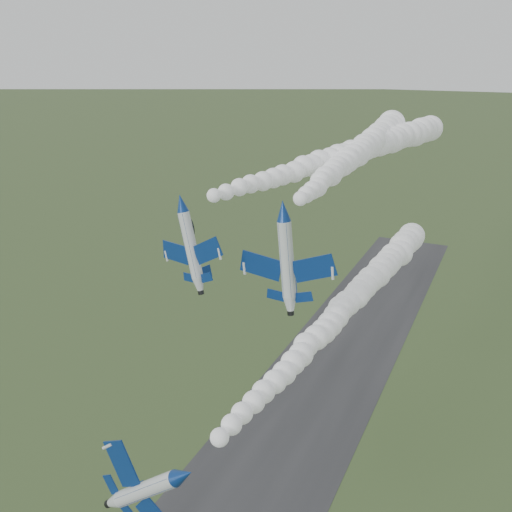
{
  "coord_description": "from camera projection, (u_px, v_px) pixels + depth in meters",
  "views": [
    {
      "loc": [
        30.11,
        -37.59,
        63.75
      ],
      "look_at": [
        4.39,
        17.91,
        41.66
      ],
      "focal_mm": 40.0,
      "sensor_mm": 36.0,
      "label": 1
    }
  ],
  "objects": [
    {
      "name": "smoke_trail_jet_pair_left",
      "position": [
        348.0,
        154.0,
        94.56
      ],
      "size": [
        24.08,
        69.83,
        5.25
      ],
      "primitive_type": null,
      "rotation": [
        0.0,
        0.0,
        -0.27
      ],
      "color": "white"
    },
    {
      "name": "smoke_trail_jet_pair_right",
      "position": [
        358.0,
        153.0,
        92.65
      ],
      "size": [
        8.17,
        62.46,
        5.52
      ],
      "primitive_type": null,
      "rotation": [
        0.0,
        0.0,
        0.04
      ],
      "color": "white"
    },
    {
      "name": "jet_pair_left",
      "position": [
        181.0,
        203.0,
        66.75
      ],
      "size": [
        10.1,
        12.16,
        3.72
      ],
      "rotation": [
        0.0,
        -0.26,
        -0.27
      ],
      "color": "silver"
    },
    {
      "name": "smoke_trail_jet_lead",
      "position": [
        345.0,
        306.0,
        75.15
      ],
      "size": [
        8.98,
        62.54,
        4.46
      ],
      "primitive_type": null,
      "rotation": [
        0.0,
        0.0,
        -0.07
      ],
      "color": "white"
    },
    {
      "name": "runway",
      "position": [
        263.0,
        473.0,
        91.23
      ],
      "size": [
        24.0,
        260.0,
        0.04
      ],
      "primitive_type": "cube",
      "color": "#2A2A2C",
      "rests_on": "ground"
    },
    {
      "name": "jet_pair_right",
      "position": [
        283.0,
        211.0,
        63.16
      ],
      "size": [
        11.47,
        13.82,
        3.46
      ],
      "rotation": [
        0.0,
        -0.09,
        0.04
      ],
      "color": "silver"
    },
    {
      "name": "jet_lead",
      "position": [
        183.0,
        476.0,
        47.79
      ],
      "size": [
        6.89,
        13.02,
        8.51
      ],
      "rotation": [
        0.0,
        0.9,
        -0.07
      ],
      "color": "silver"
    }
  ]
}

